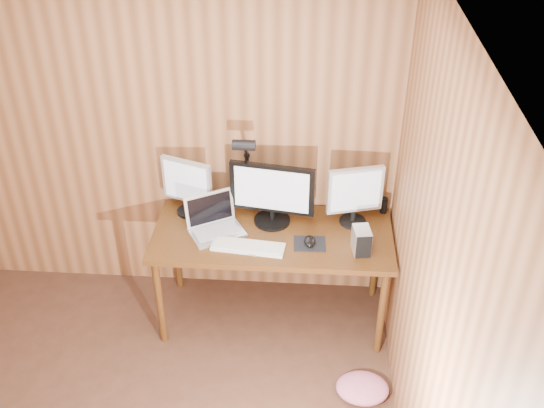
# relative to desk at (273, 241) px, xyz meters

# --- Properties ---
(room_shell) EXTENTS (4.00, 4.00, 4.00)m
(room_shell) POSITION_rel_desk_xyz_m (-0.93, -1.70, 0.62)
(room_shell) COLOR #48291B
(room_shell) RESTS_ON ground
(desk) EXTENTS (1.60, 0.70, 0.75)m
(desk) POSITION_rel_desk_xyz_m (0.00, 0.00, 0.00)
(desk) COLOR #4B290F
(desk) RESTS_ON floor
(monitor_center) EXTENTS (0.57, 0.25, 0.44)m
(monitor_center) POSITION_rel_desk_xyz_m (-0.01, 0.06, 0.35)
(monitor_center) COLOR black
(monitor_center) RESTS_ON desk
(monitor_left) EXTENTS (0.36, 0.17, 0.42)m
(monitor_left) POSITION_rel_desk_xyz_m (-0.60, 0.13, 0.35)
(monitor_left) COLOR black
(monitor_left) RESTS_ON desk
(monitor_right) EXTENTS (0.37, 0.18, 0.43)m
(monitor_right) POSITION_rel_desk_xyz_m (0.54, 0.09, 0.35)
(monitor_right) COLOR black
(monitor_right) RESTS_ON desk
(laptop) EXTENTS (0.43, 0.40, 0.25)m
(laptop) POSITION_rel_desk_xyz_m (-0.39, -0.06, 0.18)
(laptop) COLOR silver
(laptop) RESTS_ON desk
(keyboard) EXTENTS (0.49, 0.19, 0.02)m
(keyboard) POSITION_rel_desk_xyz_m (-0.15, -0.24, 0.13)
(keyboard) COLOR white
(keyboard) RESTS_ON desk
(mousepad) EXTENTS (0.21, 0.18, 0.00)m
(mousepad) POSITION_rel_desk_xyz_m (0.25, -0.17, 0.12)
(mousepad) COLOR black
(mousepad) RESTS_ON desk
(mouse) EXTENTS (0.09, 0.12, 0.04)m
(mouse) POSITION_rel_desk_xyz_m (0.25, -0.17, 0.15)
(mouse) COLOR black
(mouse) RESTS_ON mousepad
(hard_drive) EXTENTS (0.13, 0.17, 0.17)m
(hard_drive) POSITION_rel_desk_xyz_m (0.58, -0.22, 0.21)
(hard_drive) COLOR silver
(hard_drive) RESTS_ON desk
(phone) EXTENTS (0.07, 0.11, 0.01)m
(phone) POSITION_rel_desk_xyz_m (-0.10, -0.27, 0.13)
(phone) COLOR silver
(phone) RESTS_ON desk
(speaker) EXTENTS (0.05, 0.05, 0.12)m
(speaker) POSITION_rel_desk_xyz_m (0.76, 0.23, 0.18)
(speaker) COLOR black
(speaker) RESTS_ON desk
(desk_lamp) EXTENTS (0.15, 0.21, 0.65)m
(desk_lamp) POSITION_rel_desk_xyz_m (-0.20, 0.15, 0.52)
(desk_lamp) COLOR black
(desk_lamp) RESTS_ON desk
(fabric_pile) EXTENTS (0.40, 0.36, 0.11)m
(fabric_pile) POSITION_rel_desk_xyz_m (0.62, -0.74, -0.57)
(fabric_pile) COLOR #C8607E
(fabric_pile) RESTS_ON floor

